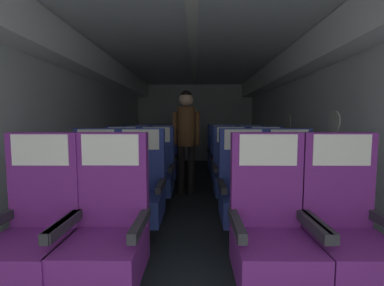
{
  "coord_description": "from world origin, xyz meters",
  "views": [
    {
      "loc": [
        0.04,
        -0.03,
        1.18
      ],
      "look_at": [
        -0.03,
        4.09,
        0.83
      ],
      "focal_mm": 24.68,
      "sensor_mm": 36.0,
      "label": 1
    }
  ],
  "objects_px": {
    "seat_e_left_aisle": "(169,155)",
    "seat_e_right_aisle": "(242,156)",
    "seat_c_left_window": "(121,174)",
    "seat_b_right_window": "(244,194)",
    "seat_b_left_aisle": "(139,194)",
    "flight_attendant": "(186,131)",
    "seat_c_left_aisle": "(156,174)",
    "seat_d_left_aisle": "(163,163)",
    "seat_b_right_aisle": "(291,194)",
    "seat_c_right_window": "(231,174)",
    "seat_d_right_window": "(224,163)",
    "seat_e_left_window": "(147,155)",
    "seat_d_left_window": "(136,163)",
    "seat_c_right_aisle": "(267,174)",
    "seat_e_right_window": "(219,156)",
    "seat_a_left_window": "(34,235)",
    "seat_d_right_aisle": "(251,163)",
    "seat_a_left_aisle": "(107,235)",
    "seat_a_right_window": "(271,235)",
    "seat_a_right_aisle": "(347,236)",
    "seat_b_left_window": "(94,193)"
  },
  "relations": [
    {
      "from": "seat_e_left_aisle",
      "to": "seat_e_right_aisle",
      "type": "height_order",
      "value": "same"
    },
    {
      "from": "seat_c_left_window",
      "to": "seat_b_right_window",
      "type": "bearing_deg",
      "value": -32.06
    },
    {
      "from": "seat_b_left_aisle",
      "to": "flight_attendant",
      "type": "relative_size",
      "value": 0.67
    },
    {
      "from": "seat_c_left_aisle",
      "to": "seat_d_left_aisle",
      "type": "relative_size",
      "value": 1.0
    },
    {
      "from": "seat_b_left_aisle",
      "to": "seat_b_right_aisle",
      "type": "bearing_deg",
      "value": -0.22
    },
    {
      "from": "seat_c_right_window",
      "to": "seat_d_right_window",
      "type": "height_order",
      "value": "same"
    },
    {
      "from": "seat_c_left_window",
      "to": "seat_e_left_window",
      "type": "xyz_separation_m",
      "value": [
        -0.01,
        1.87,
        0.0
      ]
    },
    {
      "from": "seat_b_right_aisle",
      "to": "seat_d_left_aisle",
      "type": "height_order",
      "value": "same"
    },
    {
      "from": "seat_b_right_aisle",
      "to": "seat_d_left_window",
      "type": "height_order",
      "value": "same"
    },
    {
      "from": "seat_c_left_aisle",
      "to": "seat_c_right_aisle",
      "type": "distance_m",
      "value": 1.47
    },
    {
      "from": "seat_d_left_window",
      "to": "seat_e_right_aisle",
      "type": "distance_m",
      "value": 2.13
    },
    {
      "from": "seat_e_left_window",
      "to": "seat_c_left_window",
      "type": "bearing_deg",
      "value": -89.64
    },
    {
      "from": "seat_e_right_aisle",
      "to": "seat_e_right_window",
      "type": "relative_size",
      "value": 1.0
    },
    {
      "from": "seat_b_right_window",
      "to": "seat_e_left_window",
      "type": "distance_m",
      "value": 3.15
    },
    {
      "from": "seat_c_left_window",
      "to": "seat_c_left_aisle",
      "type": "height_order",
      "value": "same"
    },
    {
      "from": "seat_b_left_aisle",
      "to": "seat_e_left_aisle",
      "type": "bearing_deg",
      "value": 89.91
    },
    {
      "from": "seat_b_right_aisle",
      "to": "seat_b_right_window",
      "type": "relative_size",
      "value": 1.0
    },
    {
      "from": "seat_b_right_window",
      "to": "seat_d_left_aisle",
      "type": "relative_size",
      "value": 1.0
    },
    {
      "from": "seat_d_right_window",
      "to": "seat_a_left_window",
      "type": "bearing_deg",
      "value": -117.71
    },
    {
      "from": "seat_d_right_aisle",
      "to": "seat_c_left_aisle",
      "type": "bearing_deg",
      "value": -146.99
    },
    {
      "from": "seat_d_right_aisle",
      "to": "seat_e_left_aisle",
      "type": "xyz_separation_m",
      "value": [
        -1.46,
        0.94,
        0.0
      ]
    },
    {
      "from": "seat_d_left_window",
      "to": "seat_c_left_window",
      "type": "bearing_deg",
      "value": -89.16
    },
    {
      "from": "seat_a_left_aisle",
      "to": "seat_a_right_window",
      "type": "relative_size",
      "value": 1.0
    },
    {
      "from": "seat_e_right_aisle",
      "to": "seat_e_left_window",
      "type": "bearing_deg",
      "value": 179.4
    },
    {
      "from": "seat_a_right_aisle",
      "to": "seat_d_right_aisle",
      "type": "xyz_separation_m",
      "value": [
        -0.01,
        2.78,
        0.0
      ]
    },
    {
      "from": "seat_b_right_aisle",
      "to": "seat_c_right_aisle",
      "type": "relative_size",
      "value": 1.0
    },
    {
      "from": "seat_d_left_window",
      "to": "seat_d_left_aisle",
      "type": "distance_m",
      "value": 0.46
    },
    {
      "from": "seat_a_right_aisle",
      "to": "seat_d_left_aisle",
      "type": "distance_m",
      "value": 3.15
    },
    {
      "from": "seat_e_left_aisle",
      "to": "seat_c_left_aisle",
      "type": "bearing_deg",
      "value": -89.68
    },
    {
      "from": "seat_b_left_window",
      "to": "flight_attendant",
      "type": "height_order",
      "value": "flight_attendant"
    },
    {
      "from": "seat_e_left_aisle",
      "to": "seat_d_left_aisle",
      "type": "bearing_deg",
      "value": -90.41
    },
    {
      "from": "seat_a_right_aisle",
      "to": "seat_d_left_window",
      "type": "relative_size",
      "value": 1.0
    },
    {
      "from": "seat_d_right_aisle",
      "to": "seat_e_right_aisle",
      "type": "distance_m",
      "value": 0.91
    },
    {
      "from": "seat_b_right_window",
      "to": "seat_d_right_aisle",
      "type": "height_order",
      "value": "same"
    },
    {
      "from": "seat_c_left_aisle",
      "to": "seat_e_left_aisle",
      "type": "distance_m",
      "value": 1.88
    },
    {
      "from": "seat_a_right_aisle",
      "to": "seat_d_right_window",
      "type": "bearing_deg",
      "value": 99.36
    },
    {
      "from": "seat_d_left_aisle",
      "to": "seat_e_right_aisle",
      "type": "xyz_separation_m",
      "value": [
        1.47,
        0.9,
        0.0
      ]
    },
    {
      "from": "seat_a_right_window",
      "to": "seat_b_left_window",
      "type": "height_order",
      "value": "same"
    },
    {
      "from": "seat_c_right_aisle",
      "to": "seat_b_right_aisle",
      "type": "bearing_deg",
      "value": -91.08
    },
    {
      "from": "seat_b_left_aisle",
      "to": "seat_e_right_aisle",
      "type": "height_order",
      "value": "same"
    },
    {
      "from": "seat_a_right_aisle",
      "to": "seat_e_left_aisle",
      "type": "relative_size",
      "value": 1.0
    },
    {
      "from": "seat_b_right_window",
      "to": "seat_e_right_aisle",
      "type": "bearing_deg",
      "value": 80.69
    },
    {
      "from": "seat_a_left_window",
      "to": "flight_attendant",
      "type": "bearing_deg",
      "value": 72.12
    },
    {
      "from": "seat_a_right_window",
      "to": "seat_b_right_aisle",
      "type": "bearing_deg",
      "value": 63.56
    },
    {
      "from": "seat_b_right_window",
      "to": "seat_c_right_window",
      "type": "xyz_separation_m",
      "value": [
        -0.0,
        0.93,
        0.0
      ]
    },
    {
      "from": "seat_c_left_aisle",
      "to": "seat_d_right_window",
      "type": "bearing_deg",
      "value": 42.84
    },
    {
      "from": "seat_b_left_window",
      "to": "seat_d_right_window",
      "type": "height_order",
      "value": "same"
    },
    {
      "from": "seat_b_left_aisle",
      "to": "seat_d_right_window",
      "type": "relative_size",
      "value": 1.0
    },
    {
      "from": "seat_d_left_window",
      "to": "seat_b_right_aisle",
      "type": "bearing_deg",
      "value": -44.05
    },
    {
      "from": "seat_d_left_aisle",
      "to": "seat_b_right_window",
      "type": "bearing_deg",
      "value": -61.45
    }
  ]
}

